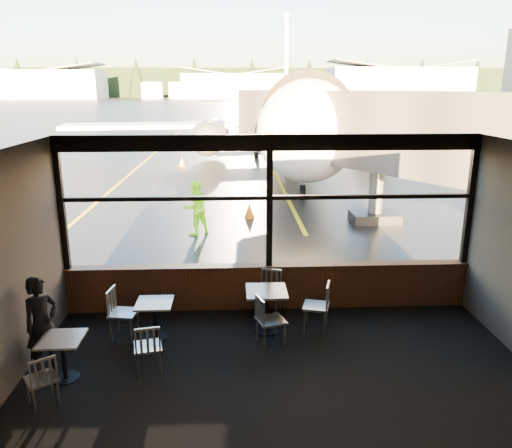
{
  "coord_description": "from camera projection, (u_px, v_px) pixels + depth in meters",
  "views": [
    {
      "loc": [
        -0.7,
        -9.34,
        4.36
      ],
      "look_at": [
        -0.21,
        1.0,
        1.5
      ],
      "focal_mm": 35.0,
      "sensor_mm": 36.0,
      "label": 1
    }
  ],
  "objects": [
    {
      "name": "cafe_table_mid",
      "position": [
        155.0,
        320.0,
        8.87
      ],
      "size": [
        0.63,
        0.63,
        0.69
      ],
      "primitive_type": null,
      "color": "#A29E95",
      "rests_on": "carpet_floor"
    },
    {
      "name": "carpet_floor",
      "position": [
        283.0,
        394.0,
        7.29
      ],
      "size": [
        8.0,
        6.0,
        0.01
      ],
      "primitive_type": "cube",
      "color": "black",
      "rests_on": "ground"
    },
    {
      "name": "mullion_right",
      "position": [
        470.0,
        201.0,
        9.78
      ],
      "size": [
        0.12,
        0.12,
        2.6
      ],
      "primitive_type": "cube",
      "color": "black",
      "rests_on": "ground"
    },
    {
      "name": "jet_bridge",
      "position": [
        375.0,
        151.0,
        14.99
      ],
      "size": [
        9.29,
        11.35,
        4.95
      ],
      "primitive_type": null,
      "color": "#2A2A2D",
      "rests_on": "ground_plane"
    },
    {
      "name": "chair_mid_w",
      "position": [
        124.0,
        314.0,
        8.83
      ],
      "size": [
        0.59,
        0.59,
        0.95
      ],
      "primitive_type": null,
      "rotation": [
        0.0,
        0.0,
        -1.71
      ],
      "color": "beige",
      "rests_on": "carpet_floor"
    },
    {
      "name": "chair_left_s",
      "position": [
        42.0,
        379.0,
        6.95
      ],
      "size": [
        0.63,
        0.63,
        0.83
      ],
      "primitive_type": null,
      "rotation": [
        0.0,
        0.0,
        0.61
      ],
      "color": "#B5AFA4",
      "rests_on": "carpet_floor"
    },
    {
      "name": "mullion_left",
      "position": [
        61.0,
        205.0,
        9.42
      ],
      "size": [
        0.12,
        0.12,
        2.6
      ],
      "primitive_type": "cube",
      "color": "black",
      "rests_on": "ground"
    },
    {
      "name": "cone_wing",
      "position": [
        182.0,
        162.0,
        28.21
      ],
      "size": [
        0.38,
        0.38,
        0.52
      ],
      "primitive_type": "cone",
      "color": "#F15007",
      "rests_on": "ground_plane"
    },
    {
      "name": "window_transom",
      "position": [
        269.0,
        198.0,
        9.57
      ],
      "size": [
        8.0,
        0.1,
        0.08
      ],
      "primitive_type": "cube",
      "color": "black",
      "rests_on": "ground"
    },
    {
      "name": "fuel_tank_a",
      "position": [
        152.0,
        90.0,
        183.27
      ],
      "size": [
        8.0,
        8.0,
        6.0
      ],
      "primitive_type": "cylinder",
      "color": "silver",
      "rests_on": "ground_plane"
    },
    {
      "name": "cafe_table_near",
      "position": [
        266.0,
        311.0,
        9.11
      ],
      "size": [
        0.73,
        0.73,
        0.81
      ],
      "primitive_type": null,
      "color": "gray",
      "rests_on": "carpet_floor"
    },
    {
      "name": "window_header",
      "position": [
        270.0,
        143.0,
        9.29
      ],
      "size": [
        8.0,
        0.18,
        0.3
      ],
      "primitive_type": "cube",
      "color": "black",
      "rests_on": "ground"
    },
    {
      "name": "ground_plane",
      "position": [
        235.0,
        105.0,
        125.73
      ],
      "size": [
        520.0,
        520.0,
        0.0
      ],
      "primitive_type": "plane",
      "color": "black",
      "rests_on": "ground"
    },
    {
      "name": "chair_near_e",
      "position": [
        316.0,
        307.0,
        9.12
      ],
      "size": [
        0.64,
        0.64,
        0.95
      ],
      "primitive_type": null,
      "rotation": [
        0.0,
        0.0,
        1.3
      ],
      "color": "#ADA89C",
      "rests_on": "carpet_floor"
    },
    {
      "name": "hangar_right",
      "position": [
        397.0,
        82.0,
        182.72
      ],
      "size": [
        50.0,
        20.0,
        12.0
      ],
      "primitive_type": null,
      "color": "silver",
      "rests_on": "ground_plane"
    },
    {
      "name": "hangar_mid",
      "position": [
        233.0,
        85.0,
        186.99
      ],
      "size": [
        38.0,
        15.0,
        10.0
      ],
      "primitive_type": null,
      "color": "silver",
      "rests_on": "ground_plane"
    },
    {
      "name": "airliner",
      "position": [
        293.0,
        72.0,
        29.61
      ],
      "size": [
        30.91,
        36.16,
        10.43
      ],
      "primitive_type": null,
      "rotation": [
        0.0,
        0.0,
        -0.07
      ],
      "color": "white",
      "rests_on": "ground_plane"
    },
    {
      "name": "cone_nose",
      "position": [
        249.0,
        211.0,
        17.07
      ],
      "size": [
        0.36,
        0.36,
        0.5
      ],
      "primitive_type": "cone",
      "color": "orange",
      "rests_on": "ground_plane"
    },
    {
      "name": "ground_crew",
      "position": [
        195.0,
        208.0,
        15.05
      ],
      "size": [
        1.02,
        0.97,
        1.66
      ],
      "primitive_type": "imported",
      "rotation": [
        0.0,
        0.0,
        3.71
      ],
      "color": "#BFF219",
      "rests_on": "ground_plane"
    },
    {
      "name": "fuel_tank_b",
      "position": [
        179.0,
        90.0,
        183.72
      ],
      "size": [
        8.0,
        8.0,
        6.0
      ],
      "primitive_type": "cylinder",
      "color": "silver",
      "rests_on": "ground_plane"
    },
    {
      "name": "chair_mid_s",
      "position": [
        148.0,
        347.0,
        7.77
      ],
      "size": [
        0.56,
        0.56,
        0.87
      ],
      "primitive_type": null,
      "rotation": [
        0.0,
        0.0,
        0.2
      ],
      "color": "#AAA499",
      "rests_on": "carpet_floor"
    },
    {
      "name": "treeline",
      "position": [
        233.0,
        83.0,
        210.8
      ],
      "size": [
        360.0,
        3.0,
        12.0
      ],
      "primitive_type": "cube",
      "color": "black",
      "rests_on": "ground_plane"
    },
    {
      "name": "hangar_left",
      "position": [
        38.0,
        83.0,
        178.86
      ],
      "size": [
        45.0,
        18.0,
        11.0
      ],
      "primitive_type": null,
      "color": "silver",
      "rests_on": "ground_plane"
    },
    {
      "name": "fuel_tank_c",
      "position": [
        206.0,
        90.0,
        184.18
      ],
      "size": [
        8.0,
        8.0,
        6.0
      ],
      "primitive_type": "cylinder",
      "color": "silver",
      "rests_on": "ground_plane"
    },
    {
      "name": "chair_near_w",
      "position": [
        271.0,
        321.0,
        8.55
      ],
      "size": [
        0.65,
        0.65,
        0.95
      ],
      "primitive_type": null,
      "rotation": [
        0.0,
        0.0,
        -1.26
      ],
      "color": "#ADA89C",
      "rests_on": "carpet_floor"
    },
    {
      "name": "ceiling",
      "position": [
        287.0,
        156.0,
        6.36
      ],
      "size": [
        8.0,
        6.0,
        0.04
      ],
      "primitive_type": "cube",
      "color": "#38332D",
      "rests_on": "ground"
    },
    {
      "name": "chair_near_n",
      "position": [
        269.0,
        294.0,
        9.67
      ],
      "size": [
        0.63,
        0.63,
        0.93
      ],
      "primitive_type": null,
      "rotation": [
        0.0,
        0.0,
        2.84
      ],
      "color": "#B5AFA3",
      "rests_on": "carpet_floor"
    },
    {
      "name": "passenger",
      "position": [
        42.0,
        325.0,
        7.75
      ],
      "size": [
        0.64,
        0.68,
        1.57
      ],
      "primitive_type": "imported",
      "rotation": [
        0.0,
        0.0,
        0.93
      ],
      "color": "black",
      "rests_on": "carpet_floor"
    },
    {
      "name": "mullion_centre",
      "position": [
        269.0,
        203.0,
        9.6
      ],
      "size": [
        0.12,
        0.12,
        2.6
      ],
      "primitive_type": "cube",
      "color": "black",
      "rests_on": "ground"
    },
    {
      "name": "window_sill",
      "position": [
        269.0,
        287.0,
        10.06
      ],
      "size": [
        8.0,
        0.28,
        0.9
      ],
      "primitive_type": "cube",
      "color": "#4D2A17",
      "rests_on": "ground"
    },
    {
      "name": "wall_back",
      "position": [
        324.0,
        428.0,
        3.94
      ],
      "size": [
        8.0,
        0.04,
        3.5
      ],
      "primitive_type": "cube",
      "color": "#544B43",
      "rests_on": "ground"
    },
    {
      "name": "cafe_table_left",
      "position": [
        64.0,
        359.0,
        7.61
      ],
      "size": [
        0.63,
        0.63,
        0.7
      ],
      "primitive_type": null,
      "color": "#A7A29A",
      "rests_on": "carpet_floor"
    }
  ]
}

